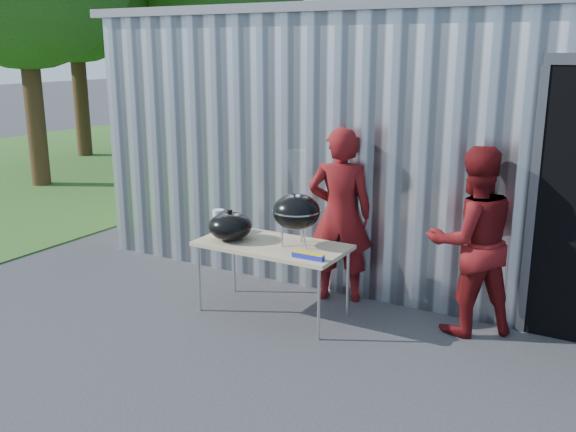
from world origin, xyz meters
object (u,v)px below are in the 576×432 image
Objects in this scene: person_bystander at (472,241)px; person_cook at (340,215)px; folding_table at (272,247)px; kettle_grill at (296,205)px.

person_cook is at bearing -43.78° from person_bystander.
folding_table is 0.85m from person_cook.
person_cook reaches higher than person_bystander.
person_cook is (0.16, 0.66, -0.23)m from kettle_grill.
kettle_grill is 1.69m from person_bystander.
person_cook is at bearing 60.69° from folding_table.
kettle_grill is 0.53× the size of person_bystander.
person_bystander is (1.82, 0.59, 0.19)m from folding_table.
folding_table is at bearing 40.92° from person_cook.
person_bystander is at bearing 154.98° from person_cook.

